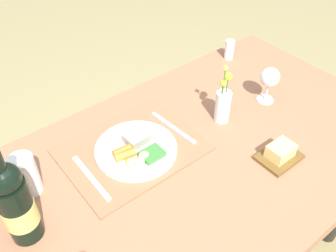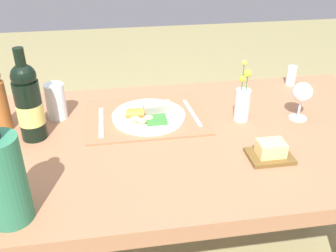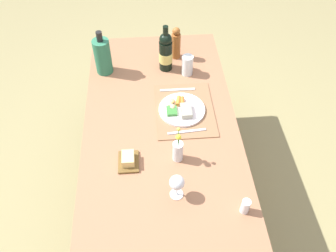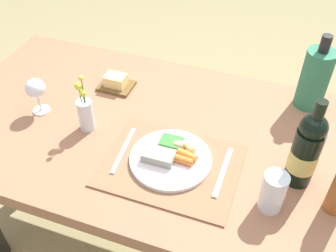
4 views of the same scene
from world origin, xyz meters
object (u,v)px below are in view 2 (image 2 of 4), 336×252
(dining_table, at_px, (174,157))
(butter_dish, at_px, (270,152))
(salt_shaker, at_px, (291,76))
(flower_vase, at_px, (242,102))
(cooler_bottle, at_px, (3,179))
(wine_glass, at_px, (302,94))
(water_tumbler, at_px, (56,103))
(dinner_plate, at_px, (149,115))
(fork, at_px, (192,112))
(wine_bottle, at_px, (29,103))
(knife, at_px, (101,122))

(dining_table, xyz_separation_m, butter_dish, (-0.26, 0.17, 0.11))
(salt_shaker, xyz_separation_m, flower_vase, (0.31, 0.27, 0.03))
(cooler_bottle, xyz_separation_m, wine_glass, (-0.90, -0.36, -0.02))
(dining_table, relative_size, flower_vase, 7.20)
(water_tumbler, distance_m, salt_shaker, 0.96)
(dinner_plate, distance_m, butter_dish, 0.44)
(dining_table, height_order, wine_glass, wine_glass)
(fork, relative_size, cooler_bottle, 0.73)
(water_tumbler, xyz_separation_m, cooler_bottle, (0.06, 0.51, 0.06))
(water_tumbler, xyz_separation_m, flower_vase, (-0.64, 0.12, 0.01))
(water_tumbler, xyz_separation_m, wine_bottle, (0.06, 0.13, 0.07))
(cooler_bottle, xyz_separation_m, flower_vase, (-0.70, -0.39, -0.05))
(fork, xyz_separation_m, flower_vase, (-0.16, 0.06, 0.06))
(wine_bottle, relative_size, salt_shaker, 3.71)
(dining_table, xyz_separation_m, cooler_bottle, (0.45, 0.32, 0.20))
(dinner_plate, bearing_deg, fork, -174.97)
(salt_shaker, bearing_deg, wine_bottle, 15.26)
(dining_table, distance_m, dinner_plate, 0.17)
(knife, relative_size, butter_dish, 1.59)
(flower_vase, bearing_deg, knife, -5.28)
(dining_table, bearing_deg, fork, -123.55)
(knife, xyz_separation_m, butter_dish, (-0.50, 0.29, 0.01))
(fork, height_order, wine_bottle, wine_bottle)
(wine_glass, bearing_deg, knife, -5.72)
(dinner_plate, xyz_separation_m, salt_shaker, (-0.63, -0.22, 0.02))
(salt_shaker, bearing_deg, cooler_bottle, 32.98)
(butter_dish, height_order, wine_glass, wine_glass)
(cooler_bottle, height_order, flower_vase, cooler_bottle)
(dining_table, height_order, knife, knife)
(wine_bottle, xyz_separation_m, salt_shaker, (-1.01, -0.28, -0.08))
(butter_dish, relative_size, flower_vase, 0.59)
(knife, xyz_separation_m, wine_bottle, (0.21, 0.05, 0.12))
(dining_table, distance_m, water_tumbler, 0.45)
(butter_dish, bearing_deg, salt_shaker, -120.48)
(fork, distance_m, flower_vase, 0.19)
(dining_table, height_order, fork, fork)
(fork, height_order, knife, same)
(wine_bottle, bearing_deg, salt_shaker, -164.74)
(cooler_bottle, relative_size, salt_shaker, 3.49)
(cooler_bottle, distance_m, salt_shaker, 1.21)
(knife, height_order, wine_glass, wine_glass)
(cooler_bottle, relative_size, wine_bottle, 0.94)
(dinner_plate, relative_size, fork, 1.26)
(dinner_plate, xyz_separation_m, fork, (-0.16, -0.01, -0.01))
(knife, relative_size, salt_shaker, 2.54)
(fork, bearing_deg, wine_glass, 161.97)
(knife, bearing_deg, fork, -176.23)
(knife, xyz_separation_m, wine_glass, (-0.69, 0.07, 0.09))
(cooler_bottle, height_order, butter_dish, cooler_bottle)
(flower_vase, bearing_deg, dinner_plate, -8.92)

